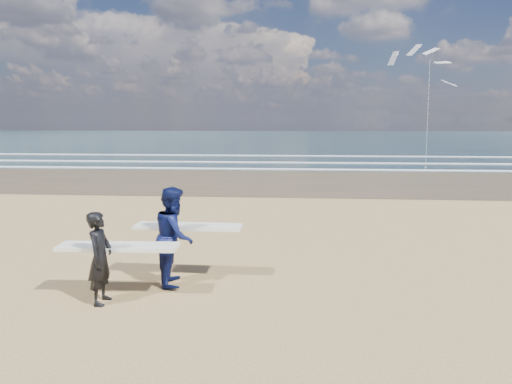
{
  "coord_description": "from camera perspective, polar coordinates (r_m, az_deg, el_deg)",
  "views": [
    {
      "loc": [
        3.72,
        -6.85,
        3.26
      ],
      "look_at": [
        2.7,
        6.0,
        1.2
      ],
      "focal_mm": 32.0,
      "sensor_mm": 36.0,
      "label": 1
    }
  ],
  "objects": [
    {
      "name": "ocean",
      "position": [
        80.57,
        16.31,
        6.4
      ],
      "size": [
        220.0,
        100.0,
        0.02
      ],
      "primitive_type": "cube",
      "color": "#193038",
      "rests_on": "ground"
    },
    {
      "name": "surfer_near",
      "position": [
        8.64,
        -18.56,
        -7.59
      ],
      "size": [
        2.22,
        0.96,
        1.67
      ],
      "color": "black",
      "rests_on": "ground"
    },
    {
      "name": "surfer_far",
      "position": [
        9.23,
        -10.06,
        -5.33
      ],
      "size": [
        2.21,
        1.16,
        1.96
      ],
      "color": "#0B1240",
      "rests_on": "ground"
    },
    {
      "name": "kite_1",
      "position": [
        35.02,
        20.77,
        11.29
      ],
      "size": [
        5.31,
        4.68,
        9.19
      ],
      "color": "slate",
      "rests_on": "ground"
    }
  ]
}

